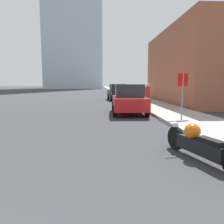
{
  "coord_description": "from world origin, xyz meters",
  "views": [
    {
      "loc": [
        1.7,
        -0.7,
        1.73
      ],
      "look_at": [
        2.12,
        6.45,
        0.81
      ],
      "focal_mm": 35.0,
      "sensor_mm": 36.0,
      "label": 1
    }
  ],
  "objects_px": {
    "stop_sign": "(183,87)",
    "parked_car_red": "(129,100)",
    "pedestrian": "(147,94)",
    "motorcycle": "(198,143)",
    "parked_car_black": "(117,92)"
  },
  "relations": [
    {
      "from": "parked_car_black",
      "to": "stop_sign",
      "type": "xyz_separation_m",
      "value": [
        2.01,
        -13.39,
        0.71
      ]
    },
    {
      "from": "motorcycle",
      "to": "parked_car_black",
      "type": "height_order",
      "value": "parked_car_black"
    },
    {
      "from": "motorcycle",
      "to": "parked_car_red",
      "type": "height_order",
      "value": "parked_car_red"
    },
    {
      "from": "parked_car_red",
      "to": "pedestrian",
      "type": "distance_m",
      "value": 3.75
    },
    {
      "from": "parked_car_red",
      "to": "parked_car_black",
      "type": "relative_size",
      "value": 0.99
    },
    {
      "from": "motorcycle",
      "to": "parked_car_black",
      "type": "bearing_deg",
      "value": 75.68
    },
    {
      "from": "parked_car_black",
      "to": "stop_sign",
      "type": "relative_size",
      "value": 1.91
    },
    {
      "from": "motorcycle",
      "to": "parked_car_red",
      "type": "distance_m",
      "value": 7.93
    },
    {
      "from": "motorcycle",
      "to": "parked_car_black",
      "type": "xyz_separation_m",
      "value": [
        -0.29,
        18.9,
        0.46
      ]
    },
    {
      "from": "stop_sign",
      "to": "pedestrian",
      "type": "xyz_separation_m",
      "value": [
        -0.43,
        5.67,
        -0.6
      ]
    },
    {
      "from": "stop_sign",
      "to": "parked_car_red",
      "type": "bearing_deg",
      "value": 133.22
    },
    {
      "from": "parked_car_red",
      "to": "pedestrian",
      "type": "bearing_deg",
      "value": 63.4
    },
    {
      "from": "parked_car_black",
      "to": "pedestrian",
      "type": "bearing_deg",
      "value": -83.4
    },
    {
      "from": "parked_car_red",
      "to": "stop_sign",
      "type": "distance_m",
      "value": 3.35
    },
    {
      "from": "parked_car_red",
      "to": "pedestrian",
      "type": "relative_size",
      "value": 2.43
    }
  ]
}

